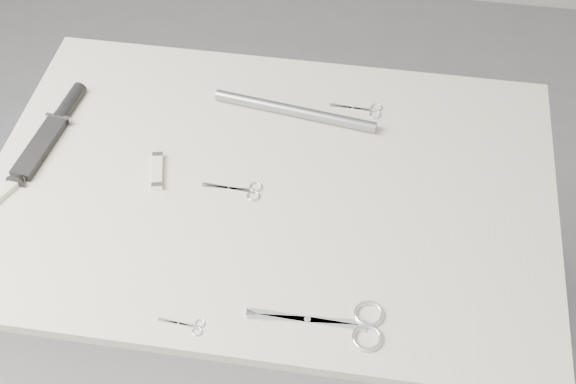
# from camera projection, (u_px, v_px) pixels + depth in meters

# --- Properties ---
(plinth) EXTENTS (0.90, 0.60, 0.90)m
(plinth) POSITION_uv_depth(u_px,v_px,m) (273.00, 329.00, 1.76)
(plinth) COLOR #B4B4B2
(plinth) RESTS_ON ground
(display_board) EXTENTS (1.00, 0.70, 0.02)m
(display_board) POSITION_uv_depth(u_px,v_px,m) (270.00, 188.00, 1.42)
(display_board) COLOR beige
(display_board) RESTS_ON plinth
(large_shears) EXTENTS (0.21, 0.09, 0.01)m
(large_shears) POSITION_uv_depth(u_px,v_px,m) (346.00, 324.00, 1.22)
(large_shears) COLOR white
(large_shears) RESTS_ON display_board
(embroidery_scissors_a) EXTENTS (0.10, 0.05, 0.00)m
(embroidery_scissors_a) POSITION_uv_depth(u_px,v_px,m) (242.00, 190.00, 1.40)
(embroidery_scissors_a) COLOR white
(embroidery_scissors_a) RESTS_ON display_board
(embroidery_scissors_b) EXTENTS (0.10, 0.04, 0.00)m
(embroidery_scissors_b) POSITION_uv_depth(u_px,v_px,m) (365.00, 110.00, 1.54)
(embroidery_scissors_b) COLOR white
(embroidery_scissors_b) RESTS_ON display_board
(tiny_scissors) EXTENTS (0.07, 0.03, 0.00)m
(tiny_scissors) POSITION_uv_depth(u_px,v_px,m) (187.00, 325.00, 1.21)
(tiny_scissors) COLOR white
(tiny_scissors) RESTS_ON display_board
(sheathed_knife) EXTENTS (0.07, 0.25, 0.03)m
(sheathed_knife) POSITION_uv_depth(u_px,v_px,m) (54.00, 126.00, 1.50)
(sheathed_knife) COLOR black
(sheathed_knife) RESTS_ON display_board
(pocket_knife_a) EXTENTS (0.05, 0.09, 0.01)m
(pocket_knife_a) POSITION_uv_depth(u_px,v_px,m) (10.00, 187.00, 1.40)
(pocket_knife_a) COLOR beige
(pocket_knife_a) RESTS_ON display_board
(pocket_knife_b) EXTENTS (0.04, 0.09, 0.01)m
(pocket_knife_b) POSITION_uv_depth(u_px,v_px,m) (157.00, 171.00, 1.43)
(pocket_knife_b) COLOR beige
(pocket_knife_b) RESTS_ON display_board
(metal_rail) EXTENTS (0.32, 0.07, 0.02)m
(metal_rail) POSITION_uv_depth(u_px,v_px,m) (295.00, 111.00, 1.52)
(metal_rail) COLOR gray
(metal_rail) RESTS_ON display_board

